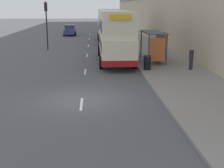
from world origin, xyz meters
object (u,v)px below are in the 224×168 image
double_decker_bus_near (115,35)px  pedestrian_2 (191,58)px  litter_bin (147,62)px  pedestrian_at_shelter (165,49)px  bus_shelter (156,41)px  car_0 (70,30)px  pedestrian_1 (132,44)px  double_decker_bus_ahead (109,25)px  traffic_light_far_kerb (46,18)px

double_decker_bus_near → pedestrian_2: size_ratio=6.23×
double_decker_bus_near → litter_bin: bearing=-64.1°
double_decker_bus_near → pedestrian_at_shelter: double_decker_bus_near is taller
bus_shelter → car_0: size_ratio=0.96×
pedestrian_at_shelter → pedestrian_1: bearing=128.8°
car_0 → litter_bin: car_0 is taller
double_decker_bus_near → pedestrian_at_shelter: 4.58m
double_decker_bus_near → car_0: 26.16m
double_decker_bus_ahead → car_0: size_ratio=2.61×
litter_bin → traffic_light_far_kerb: bearing=126.1°
bus_shelter → traffic_light_far_kerb: 13.77m
car_0 → pedestrian_1: size_ratio=2.37×
pedestrian_1 → litter_bin: (0.16, -7.59, -0.42)m
double_decker_bus_near → traffic_light_far_kerb: bearing=130.6°
car_0 → pedestrian_at_shelter: 27.23m
pedestrian_at_shelter → bus_shelter: bearing=-129.6°
bus_shelter → double_decker_bus_near: 3.51m
double_decker_bus_ahead → pedestrian_at_shelter: (4.25, -14.31, -1.22)m
bus_shelter → pedestrian_at_shelter: (1.11, 1.35, -0.81)m
double_decker_bus_ahead → pedestrian_1: size_ratio=6.17×
bus_shelter → litter_bin: bus_shelter is taller
pedestrian_1 → litter_bin: pedestrian_1 is taller
pedestrian_at_shelter → car_0: bearing=111.8°
car_0 → traffic_light_far_kerb: bearing=86.1°
double_decker_bus_near → double_decker_bus_ahead: size_ratio=0.89×
traffic_light_far_kerb → pedestrian_at_shelter: bearing=-34.7°
double_decker_bus_near → pedestrian_1: double_decker_bus_near is taller
pedestrian_1 → traffic_light_far_kerb: traffic_light_far_kerb is taller
car_0 → pedestrian_1: 23.44m
double_decker_bus_near → pedestrian_1: (1.91, 3.32, -1.20)m
bus_shelter → pedestrian_1: bearing=107.3°
double_decker_bus_near → pedestrian_1: bearing=60.0°
pedestrian_2 → traffic_light_far_kerb: (-12.12, 12.53, 2.48)m
bus_shelter → double_decker_bus_near: (-3.30, 1.14, 0.41)m
double_decker_bus_ahead → traffic_light_far_kerb: traffic_light_far_kerb is taller
car_0 → double_decker_bus_ahead: bearing=118.1°
double_decker_bus_near → double_decker_bus_ahead: (0.16, 14.51, 0.00)m
double_decker_bus_near → double_decker_bus_ahead: same height
litter_bin → double_decker_bus_near: bearing=115.9°
traffic_light_far_kerb → double_decker_bus_near: bearing=-49.4°
double_decker_bus_near → pedestrian_2: bearing=-40.8°
double_decker_bus_near → litter_bin: 5.02m
bus_shelter → double_decker_bus_ahead: (-3.14, 15.65, 0.41)m
double_decker_bus_near → pedestrian_2: (5.24, -4.52, -1.31)m
pedestrian_1 → pedestrian_2: size_ratio=1.13×
double_decker_bus_ahead → pedestrian_2: size_ratio=6.97×
litter_bin → traffic_light_far_kerb: 15.46m
pedestrian_1 → pedestrian_2: (3.33, -7.84, -0.11)m
car_0 → traffic_light_far_kerb: size_ratio=0.85×
double_decker_bus_near → pedestrian_at_shelter: bearing=2.7°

